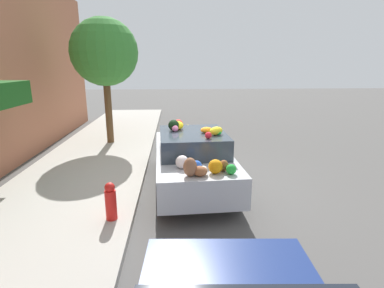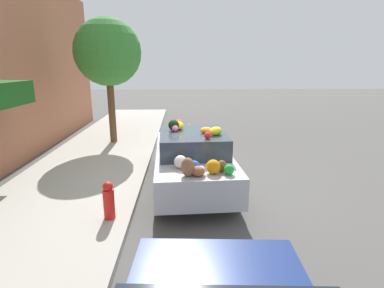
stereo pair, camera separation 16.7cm
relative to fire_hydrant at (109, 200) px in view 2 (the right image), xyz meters
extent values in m
plane|color=#565451|center=(1.73, -1.47, -0.47)|extent=(60.00, 60.00, 0.00)
cube|color=#B2ADA3|center=(1.73, 1.23, -0.41)|extent=(24.00, 3.20, 0.13)
cylinder|color=brown|center=(5.66, 1.15, 0.82)|extent=(0.24, 0.24, 2.32)
sphere|color=#388433|center=(5.66, 1.15, 2.77)|extent=(2.25, 2.25, 2.25)
cylinder|color=red|center=(0.00, 0.00, -0.07)|extent=(0.20, 0.20, 0.55)
sphere|color=red|center=(0.00, 0.00, 0.26)|extent=(0.18, 0.18, 0.18)
cube|color=#B7BABF|center=(1.73, -1.55, 0.14)|extent=(4.03, 1.85, 0.61)
cube|color=#333D47|center=(1.58, -1.56, 0.66)|extent=(1.85, 1.54, 0.45)
cylinder|color=black|center=(2.92, -0.74, -0.17)|extent=(0.62, 0.21, 0.61)
cylinder|color=black|center=(3.00, -2.24, -0.17)|extent=(0.62, 0.21, 0.61)
cylinder|color=black|center=(0.47, -0.86, -0.17)|extent=(0.62, 0.21, 0.61)
cylinder|color=black|center=(0.55, -2.37, -0.17)|extent=(0.62, 0.21, 0.61)
ellipsoid|color=green|center=(1.28, -2.07, 0.94)|extent=(0.19, 0.22, 0.11)
sphere|color=purple|center=(2.65, -1.93, 0.51)|extent=(0.20, 0.20, 0.14)
sphere|color=black|center=(2.95, -1.89, 0.57)|extent=(0.33, 0.33, 0.25)
sphere|color=red|center=(1.98, -1.24, 1.00)|extent=(0.27, 0.27, 0.22)
ellipsoid|color=#965733|center=(0.01, -1.59, 0.53)|extent=(0.32, 0.33, 0.18)
ellipsoid|color=blue|center=(0.22, -1.55, 0.55)|extent=(0.25, 0.26, 0.22)
ellipsoid|color=orange|center=(1.52, -1.86, 0.95)|extent=(0.27, 0.32, 0.13)
sphere|color=white|center=(0.44, -1.29, 0.57)|extent=(0.29, 0.29, 0.25)
ellipsoid|color=brown|center=(0.23, -2.05, 0.55)|extent=(0.23, 0.23, 0.22)
sphere|color=orange|center=(0.13, -1.88, 0.57)|extent=(0.37, 0.37, 0.26)
ellipsoid|color=yellow|center=(1.88, -1.21, 0.99)|extent=(0.29, 0.33, 0.20)
ellipsoid|color=#8D5B3F|center=(0.01, -1.42, 0.61)|extent=(0.32, 0.32, 0.34)
sphere|color=pink|center=(1.68, -1.17, 0.96)|extent=(0.21, 0.21, 0.15)
ellipsoid|color=white|center=(0.17, -1.49, 0.50)|extent=(0.19, 0.16, 0.11)
sphere|color=yellow|center=(3.14, -1.92, 0.55)|extent=(0.23, 0.23, 0.22)
sphere|color=black|center=(1.79, -1.14, 1.01)|extent=(0.36, 0.36, 0.25)
sphere|color=green|center=(0.07, -2.16, 0.53)|extent=(0.24, 0.24, 0.19)
sphere|color=red|center=(0.97, -1.84, 0.95)|extent=(0.19, 0.19, 0.14)
ellipsoid|color=yellow|center=(3.09, -1.53, 0.60)|extent=(0.41, 0.32, 0.33)
sphere|color=white|center=(0.07, -1.66, 0.52)|extent=(0.23, 0.23, 0.17)
sphere|color=#935C28|center=(3.29, -1.06, 0.52)|extent=(0.22, 0.22, 0.16)
ellipsoid|color=yellow|center=(1.29, -2.05, 0.97)|extent=(0.36, 0.39, 0.18)
camera|label=1|loc=(-4.96, -1.15, 2.34)|focal=28.00mm
camera|label=2|loc=(-4.97, -1.32, 2.34)|focal=28.00mm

